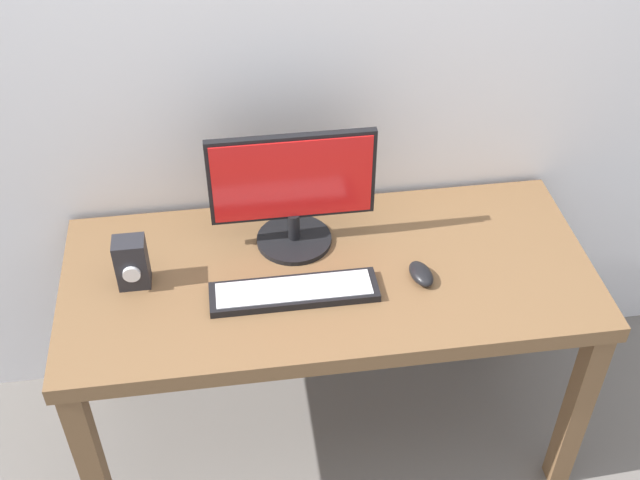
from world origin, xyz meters
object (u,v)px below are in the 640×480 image
(audio_controller, at_px, (132,263))
(keyboard_primary, at_px, (294,292))
(monitor, at_px, (293,190))
(mouse, at_px, (421,274))
(desk, at_px, (328,293))

(audio_controller, bearing_deg, keyboard_primary, -14.26)
(keyboard_primary, bearing_deg, monitor, 83.56)
(mouse, bearing_deg, desk, 153.39)
(desk, distance_m, mouse, 0.29)
(keyboard_primary, height_order, audio_controller, audio_controller)
(keyboard_primary, bearing_deg, mouse, 2.58)
(mouse, bearing_deg, audio_controller, 162.41)
(desk, bearing_deg, audio_controller, 177.59)
(desk, height_order, mouse, mouse)
(keyboard_primary, bearing_deg, audio_controller, 165.74)
(monitor, relative_size, mouse, 4.53)
(monitor, height_order, keyboard_primary, monitor)
(monitor, bearing_deg, mouse, -33.18)
(monitor, distance_m, audio_controller, 0.51)
(monitor, bearing_deg, keyboard_primary, -96.44)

